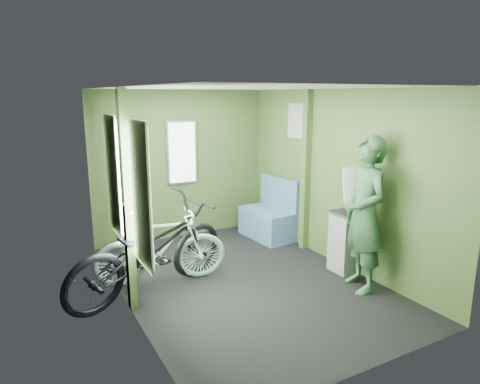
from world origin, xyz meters
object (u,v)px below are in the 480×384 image
object	(u,v)px
bicycle_black	(153,295)
bicycle_mint	(163,285)
passenger	(365,215)
waste_box	(343,242)
bench_seat	(268,220)

from	to	relation	value
bicycle_black	bicycle_mint	size ratio (longest dim) A/B	1.33
passenger	waste_box	bearing A→B (deg)	179.53
bicycle_black	bench_seat	xyz separation A→B (m)	(2.24, 1.08, 0.28)
passenger	bicycle_mint	bearing A→B (deg)	-104.32
bench_seat	bicycle_black	bearing A→B (deg)	-158.52
passenger	bench_seat	distance (m)	2.16
bicycle_mint	waste_box	xyz separation A→B (m)	(2.16, -0.72, 0.40)
passenger	bench_seat	xyz separation A→B (m)	(0.03, 2.07, -0.62)
bicycle_mint	passenger	distance (m)	2.52
bicycle_black	waste_box	xyz separation A→B (m)	(2.35, -0.52, 0.40)
passenger	bench_seat	world-z (taller)	passenger
bicycle_mint	bicycle_black	bearing A→B (deg)	149.61
bicycle_black	bench_seat	world-z (taller)	bench_seat
bicycle_mint	waste_box	distance (m)	2.32
bench_seat	waste_box	bearing A→B (deg)	-90.16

